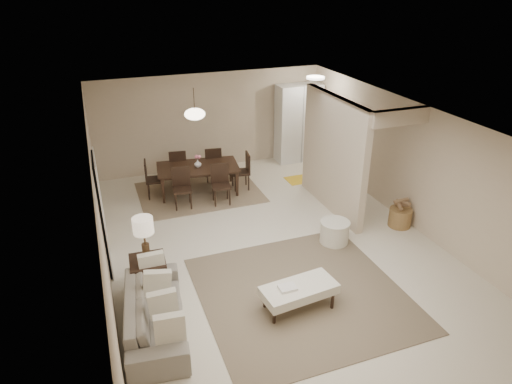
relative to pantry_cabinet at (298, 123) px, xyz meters
name	(u,v)px	position (x,y,z in m)	size (l,w,h in m)	color
floor	(276,251)	(-2.35, -4.15, -1.05)	(9.00, 9.00, 0.00)	beige
ceiling	(279,123)	(-2.35, -4.15, 1.45)	(9.00, 9.00, 0.00)	white
back_wall	(211,121)	(-2.35, 0.35, 0.20)	(6.00, 6.00, 0.00)	#C4B094
left_wall	(100,220)	(-5.35, -4.15, 0.20)	(9.00, 9.00, 0.00)	#C4B094
right_wall	(418,168)	(0.65, -4.15, 0.20)	(9.00, 9.00, 0.00)	#C4B094
partition	(333,155)	(-0.55, -2.90, 0.20)	(0.15, 2.50, 2.50)	#C4B094
doorway	(102,215)	(-5.32, -3.55, -0.03)	(0.04, 0.90, 2.04)	black
pantry_cabinet	(298,123)	(0.00, 0.00, 0.00)	(1.20, 0.55, 2.10)	white
flush_light	(315,78)	(-0.05, -0.95, 1.41)	(0.44, 0.44, 0.05)	white
living_rug	(301,293)	(-2.45, -5.47, -1.04)	(3.20, 3.20, 0.01)	brown
sofa	(155,312)	(-4.80, -5.47, -0.75)	(0.81, 2.07, 0.60)	gray
ottoman_bench	(299,290)	(-2.65, -5.77, -0.71)	(1.22, 0.65, 0.42)	beige
side_table	(149,276)	(-4.75, -4.56, -0.74)	(0.56, 0.56, 0.61)	black
table_lamp	(143,229)	(-4.75, -4.56, 0.12)	(0.32, 0.32, 0.76)	#47311E
round_pouf	(334,232)	(-1.18, -4.25, -0.83)	(0.57, 0.57, 0.44)	beige
wicker_basket	(400,217)	(0.40, -4.15, -0.86)	(0.46, 0.46, 0.39)	brown
dining_rug	(199,192)	(-3.10, -1.17, -1.04)	(2.80, 2.10, 0.01)	#79644B
dining_table	(199,180)	(-3.10, -1.17, -0.72)	(1.87, 1.04, 0.66)	black
dining_chairs	(198,175)	(-3.10, -1.17, -0.60)	(2.45, 1.89, 0.90)	black
vase	(198,164)	(-3.10, -1.17, -0.30)	(0.17, 0.17, 0.17)	white
yellow_mat	(303,179)	(-0.42, -1.32, -1.04)	(0.88, 0.54, 0.01)	gold
pendant_light	(195,114)	(-3.10, -1.17, 0.87)	(0.46, 0.46, 0.71)	#47311E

